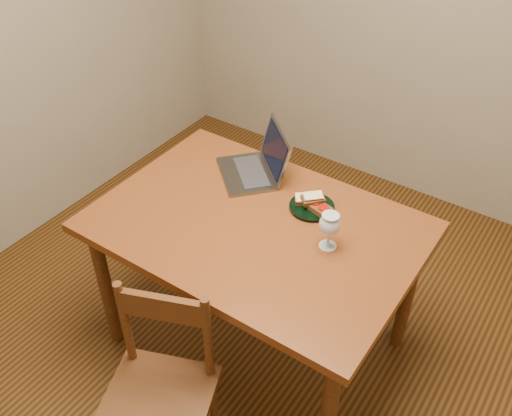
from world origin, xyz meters
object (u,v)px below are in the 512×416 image
Objects in this scene: laptop at (260,162)px; table at (256,239)px; chair at (159,387)px; milk_glass at (329,231)px; plate at (312,207)px.

table is at bearing -16.56° from laptop.
chair is (0.03, -0.67, -0.21)m from table.
milk_glass is 0.56m from laptop.
milk_glass is at bearing 7.67° from table.
chair reaches higher than table.
milk_glass is (0.28, 0.71, 0.37)m from chair.
plate is at bearing 56.31° from table.
laptop reaches higher than milk_glass.
milk_glass is at bearing 14.03° from laptop.
plate is 0.47× the size of laptop.
laptop is at bearing 152.36° from milk_glass.
chair is 1.05m from laptop.
table is 0.38m from laptop.
plate is 0.34m from laptop.
milk_glass is at bearing -45.05° from plate.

